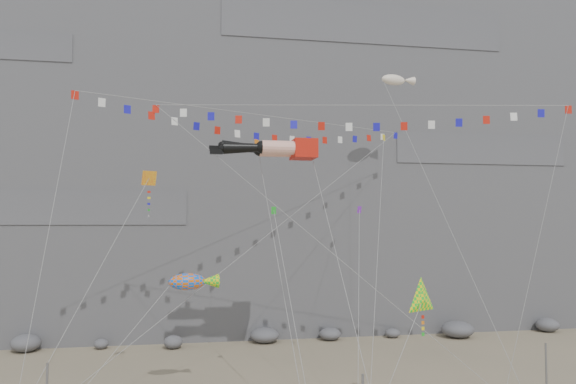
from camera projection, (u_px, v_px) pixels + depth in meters
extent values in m
cube|color=slate|center=(248.00, 101.00, 66.06)|extent=(80.00, 28.00, 50.00)
cylinder|color=slate|center=(546.00, 375.00, 32.69)|extent=(0.12, 0.12, 3.65)
cube|color=red|center=(304.00, 149.00, 38.53)|extent=(1.59, 2.18, 1.29)
cylinder|color=#F8AF9A|center=(278.00, 148.00, 37.55)|extent=(2.18, 0.96, 0.95)
sphere|color=black|center=(262.00, 147.00, 37.36)|extent=(0.87, 0.87, 0.87)
cone|color=black|center=(243.00, 148.00, 37.12)|extent=(2.61, 0.80, 0.89)
cube|color=black|center=(216.00, 152.00, 36.79)|extent=(0.84, 0.38, 0.32)
cylinder|color=#F8AF9A|center=(275.00, 150.00, 38.82)|extent=(2.18, 0.96, 0.95)
sphere|color=black|center=(259.00, 150.00, 38.62)|extent=(0.87, 0.87, 0.87)
cone|color=black|center=(241.00, 147.00, 38.39)|extent=(2.62, 0.80, 0.95)
cube|color=black|center=(215.00, 148.00, 38.07)|extent=(0.84, 0.38, 0.32)
cylinder|color=gray|center=(337.00, 272.00, 31.78)|extent=(0.03, 0.03, 20.43)
cylinder|color=gray|center=(166.00, 243.00, 34.96)|extent=(0.03, 0.03, 26.49)
cylinder|color=gray|center=(430.00, 244.00, 35.90)|extent=(0.03, 0.03, 20.40)
cylinder|color=gray|center=(84.00, 297.00, 29.90)|extent=(0.03, 0.03, 16.37)
cylinder|color=gray|center=(122.00, 352.00, 30.78)|extent=(0.03, 0.03, 11.04)
cylinder|color=gray|center=(396.00, 368.00, 28.61)|extent=(0.03, 0.03, 8.37)
cylinder|color=gray|center=(448.00, 211.00, 40.83)|extent=(0.03, 0.03, 27.36)
cylinder|color=gray|center=(278.00, 264.00, 33.50)|extent=(0.03, 0.03, 21.05)
cylinder|color=gray|center=(359.00, 303.00, 33.88)|extent=(0.03, 0.03, 16.25)
cylinder|color=gray|center=(292.00, 313.00, 30.63)|extent=(0.03, 0.03, 13.99)
cylinder|color=gray|center=(378.00, 253.00, 35.82)|extent=(0.03, 0.03, 24.81)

